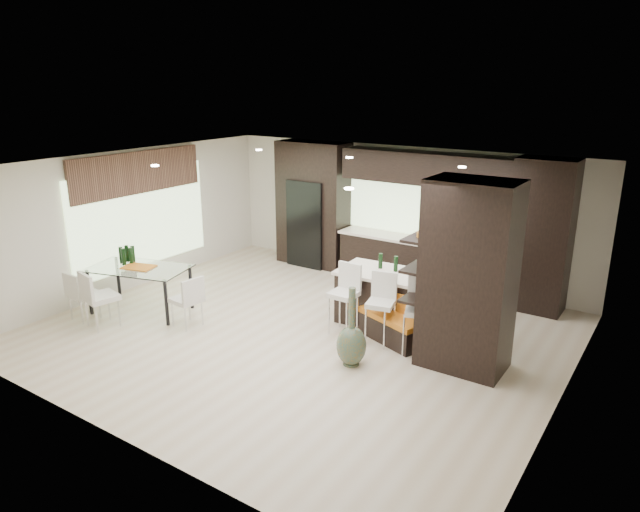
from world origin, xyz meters
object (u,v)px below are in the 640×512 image
Objects in this scene: stool_right at (420,324)px; chair_near at (102,301)px; chair_far at (84,297)px; chair_end at (187,303)px; stool_mid at (380,316)px; kitchen_island at (402,301)px; floor_vase at (352,327)px; dining_table at (141,289)px; stool_left at (343,306)px; bench at (391,327)px.

stool_right reaches higher than chair_near.
chair_far is 1.85m from chair_end.
stool_right reaches higher than stool_mid.
chair_end is at bearing -149.96° from kitchen_island.
floor_vase is 4.14m from dining_table.
stool_right is 1.08× the size of chair_near.
kitchen_island is 5.41m from chair_far.
floor_vase is at bearing 16.06° from chair_far.
chair_near is at bearing -177.99° from stool_right.
chair_near is 1.14× the size of chair_far.
stool_mid is (0.67, 0.01, -0.01)m from stool_left.
bench is 4.77m from chair_near.
stool_right is 0.57× the size of dining_table.
chair_end is at bearing 46.90° from chair_near.
chair_near is at bearing -149.56° from kitchen_island.
bench is 4.46m from dining_table.
chair_end is (1.15, 0.80, -0.05)m from chair_near.
dining_table is at bearing 96.05° from chair_end.
floor_vase is (0.66, -0.85, 0.13)m from stool_left.
stool_left is 0.83m from bench.
bench is at bearing 140.18° from stool_right.
chair_far is at bearing -152.61° from stool_left.
dining_table is 1.88× the size of chair_near.
bench is 1.45× the size of chair_far.
stool_right is 3.84m from chair_end.
stool_mid reaches higher than kitchen_island.
chair_far is (-5.33, -1.96, -0.09)m from stool_right.
stool_left is at bearing 42.02° from chair_near.
floor_vase is at bearing -77.21° from chair_end.
stool_left is at bearing 127.85° from floor_vase.
stool_mid is at bearing -93.46° from kitchen_island.
stool_mid is 4.59m from chair_near.
floor_vase is 1.31× the size of chair_near.
bench is 0.97× the size of floor_vase.
kitchen_island reaches higher than chair_far.
stool_right is 5.68m from chair_far.
dining_table is (-3.46, -1.20, -0.06)m from stool_left.
chair_near reaches higher than chair_end.
chair_far is (-3.99, -1.97, -0.07)m from stool_left.
stool_right is at bearing 0.70° from stool_left.
dining_table is at bearing 173.39° from stool_right.
chair_end is at bearing -170.98° from stool_mid.
stool_left is 2.61m from chair_end.
bench is 3.38m from chair_end.
bench is 1.11m from floor_vase.
floor_vase is at bearing -93.76° from kitchen_island.
stool_left is 0.96× the size of stool_right.
stool_left is 1.17× the size of chair_far.
stool_left reaches higher than chair_end.
chair_end is (-2.31, -1.20, -0.06)m from stool_left.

